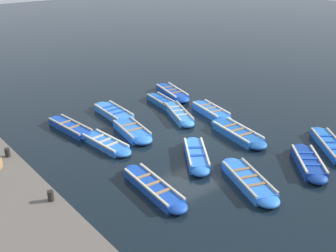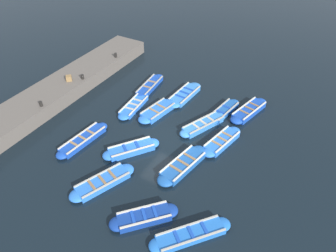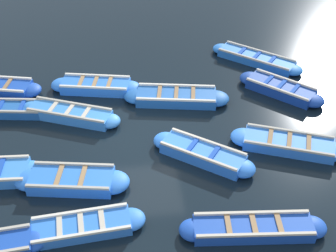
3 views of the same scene
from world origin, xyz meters
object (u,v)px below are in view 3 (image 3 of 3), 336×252
object	(u,v)px
boat_end_of_row	(289,144)
boat_mid_row	(12,110)
boat_drifting	(281,89)
boat_outer_right	(81,227)
boat_broadside	(203,154)
boat_centre	(256,59)
boat_bow_out	(253,228)
boat_alongside	(70,114)
boat_inner_gap	(72,181)
boat_near_quay	(96,86)
boat_stern_in	(176,97)

from	to	relation	value
boat_end_of_row	boat_mid_row	bearing A→B (deg)	71.29
boat_drifting	boat_outer_right	size ratio (longest dim) A/B	0.87
boat_broadside	boat_centre	bearing A→B (deg)	-30.60
boat_bow_out	boat_outer_right	size ratio (longest dim) A/B	1.14
boat_mid_row	boat_drifting	distance (m)	9.57
boat_outer_right	boat_broadside	bearing A→B (deg)	-57.11
boat_drifting	boat_broadside	world-z (taller)	boat_broadside
boat_alongside	boat_inner_gap	distance (m)	3.22
boat_near_quay	boat_end_of_row	size ratio (longest dim) A/B	0.92
boat_mid_row	boat_centre	bearing A→B (deg)	-76.22
boat_bow_out	boat_drifting	xyz separation A→B (m)	(6.12, -2.72, 0.02)
boat_centre	boat_inner_gap	xyz separation A→B (m)	(-6.05, 7.13, 0.03)
boat_centre	boat_outer_right	xyz separation A→B (m)	(-7.76, 6.83, -0.01)
boat_stern_in	boat_alongside	world-z (taller)	boat_alongside
boat_end_of_row	boat_centre	bearing A→B (deg)	-4.85
boat_centre	boat_alongside	bearing A→B (deg)	111.27
boat_inner_gap	boat_centre	bearing A→B (deg)	-49.68
boat_bow_out	boat_broadside	size ratio (longest dim) A/B	1.23
boat_bow_out	boat_end_of_row	world-z (taller)	boat_end_of_row
boat_end_of_row	boat_broadside	distance (m)	2.76
boat_centre	boat_end_of_row	distance (m)	5.29
boat_drifting	boat_broadside	size ratio (longest dim) A/B	0.93
boat_end_of_row	boat_broadside	xyz separation A→B (m)	(-0.14, 2.76, 0.02)
boat_centre	boat_end_of_row	size ratio (longest dim) A/B	0.93
boat_centre	boat_drifting	xyz separation A→B (m)	(-2.26, -0.27, 0.03)
boat_near_quay	boat_centre	distance (m)	6.53
boat_end_of_row	boat_inner_gap	world-z (taller)	boat_inner_gap
boat_end_of_row	boat_broadside	bearing A→B (deg)	92.93
boat_outer_right	boat_drifting	bearing A→B (deg)	-52.27
boat_bow_out	boat_drifting	distance (m)	6.69
boat_stern_in	boat_mid_row	world-z (taller)	boat_stern_in
boat_mid_row	boat_drifting	xyz separation A→B (m)	(0.01, -9.57, 0.03)
boat_centre	boat_alongside	world-z (taller)	boat_alongside
boat_stern_in	boat_drifting	distance (m)	3.85
boat_drifting	boat_outer_right	xyz separation A→B (m)	(-5.50, 7.10, -0.04)
boat_stern_in	boat_bow_out	bearing A→B (deg)	-169.50
boat_broadside	boat_outer_right	distance (m)	4.32
boat_centre	boat_stern_in	bearing A→B (deg)	122.60
boat_stern_in	boat_broadside	distance (m)	3.15
boat_end_of_row	boat_bow_out	bearing A→B (deg)	147.19
boat_stern_in	boat_outer_right	distance (m)	6.37
boat_stern_in	boat_alongside	xyz separation A→B (m)	(-0.55, 3.71, 0.00)
boat_centre	boat_mid_row	xyz separation A→B (m)	(-2.28, 9.29, -0.00)
boat_mid_row	boat_inner_gap	bearing A→B (deg)	-150.18
boat_broadside	boat_inner_gap	world-z (taller)	boat_broadside
boat_end_of_row	boat_stern_in	xyz separation A→B (m)	(2.99, 3.13, 0.01)
boat_centre	boat_broadside	bearing A→B (deg)	149.40
boat_alongside	boat_outer_right	bearing A→B (deg)	-174.64
boat_drifting	boat_outer_right	world-z (taller)	boat_drifting
boat_end_of_row	boat_broadside	world-z (taller)	boat_broadside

